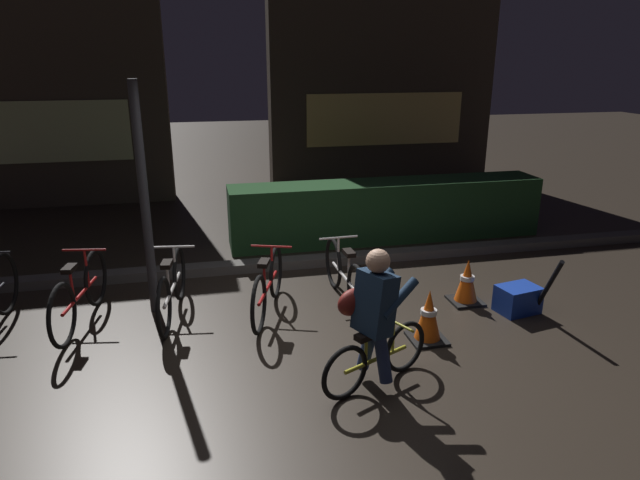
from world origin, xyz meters
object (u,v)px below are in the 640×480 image
(parked_bike_center_right, at_px, (268,286))
(closed_umbrella, at_px, (547,287))
(blue_crate, at_px, (518,299))
(street_post, at_px, (145,202))
(parked_bike_right_mid, at_px, (344,276))
(traffic_cone_near, at_px, (428,316))
(traffic_cone_far, at_px, (467,282))
(parked_bike_left_mid, at_px, (80,294))
(cyclist, at_px, (373,318))
(parked_bike_center_left, at_px, (172,288))

(parked_bike_center_right, height_order, closed_umbrella, closed_umbrella)
(blue_crate, bearing_deg, closed_umbrella, -55.80)
(street_post, bearing_deg, blue_crate, -12.87)
(parked_bike_right_mid, xyz_separation_m, traffic_cone_near, (0.58, -1.06, -0.07))
(street_post, distance_m, traffic_cone_far, 3.68)
(parked_bike_left_mid, distance_m, closed_umbrella, 4.94)
(blue_crate, relative_size, cyclist, 0.35)
(parked_bike_center_left, xyz_separation_m, cyclist, (1.71, -1.74, 0.30))
(parked_bike_left_mid, bearing_deg, parked_bike_center_right, -85.52)
(street_post, xyz_separation_m, traffic_cone_far, (3.50, -0.55, -1.00))
(closed_umbrella, bearing_deg, parked_bike_center_left, -97.18)
(traffic_cone_near, bearing_deg, blue_crate, 17.97)
(parked_bike_center_left, height_order, traffic_cone_near, parked_bike_center_left)
(cyclist, xyz_separation_m, closed_umbrella, (2.19, 0.78, -0.25))
(parked_bike_center_right, bearing_deg, closed_umbrella, -86.75)
(parked_bike_left_mid, relative_size, traffic_cone_near, 2.95)
(parked_bike_center_left, xyz_separation_m, parked_bike_right_mid, (1.91, -0.05, -0.00))
(parked_bike_left_mid, xyz_separation_m, cyclist, (2.65, -1.77, 0.29))
(street_post, relative_size, closed_umbrella, 2.94)
(parked_bike_center_left, height_order, blue_crate, parked_bike_center_left)
(blue_crate, distance_m, closed_umbrella, 0.38)
(traffic_cone_far, bearing_deg, parked_bike_center_right, 174.76)
(parked_bike_left_mid, height_order, traffic_cone_far, parked_bike_left_mid)
(street_post, bearing_deg, traffic_cone_far, -8.88)
(traffic_cone_near, xyz_separation_m, traffic_cone_far, (0.79, 0.75, -0.01))
(cyclist, bearing_deg, closed_umbrella, -5.85)
(closed_umbrella, bearing_deg, parked_bike_right_mid, -108.04)
(parked_bike_center_left, xyz_separation_m, traffic_cone_far, (3.28, -0.36, -0.08))
(traffic_cone_near, xyz_separation_m, blue_crate, (1.23, 0.40, -0.11))
(traffic_cone_far, distance_m, blue_crate, 0.58)
(closed_umbrella, bearing_deg, blue_crate, -139.14)
(blue_crate, bearing_deg, cyclist, -153.00)
(traffic_cone_far, relative_size, cyclist, 0.42)
(parked_bike_center_right, height_order, parked_bike_right_mid, parked_bike_right_mid)
(traffic_cone_near, distance_m, cyclist, 1.07)
(blue_crate, bearing_deg, traffic_cone_far, 141.46)
(traffic_cone_near, bearing_deg, street_post, 154.34)
(parked_bike_left_mid, bearing_deg, parked_bike_right_mid, -81.84)
(parked_bike_center_left, relative_size, parked_bike_center_right, 1.07)
(street_post, bearing_deg, traffic_cone_near, -25.66)
(street_post, relative_size, traffic_cone_far, 4.76)
(parked_bike_center_right, distance_m, blue_crate, 2.77)
(traffic_cone_far, bearing_deg, parked_bike_left_mid, 174.77)
(street_post, height_order, cyclist, street_post)
(parked_bike_center_right, bearing_deg, traffic_cone_far, -76.24)
(parked_bike_right_mid, bearing_deg, parked_bike_center_right, 94.49)
(street_post, height_order, parked_bike_left_mid, street_post)
(street_post, height_order, traffic_cone_near, street_post)
(traffic_cone_far, bearing_deg, parked_bike_center_left, 173.80)
(street_post, height_order, blue_crate, street_post)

